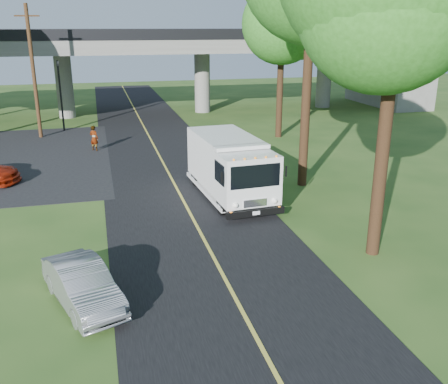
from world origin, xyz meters
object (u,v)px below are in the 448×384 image
object	(u,v)px
utility_pole	(33,71)
tree_right_far	(286,14)
pedestrian	(94,138)
traffic_signal	(60,88)
silver_sedan	(83,285)
step_van	(230,165)

from	to	relation	value
utility_pole	tree_right_far	xyz separation A→B (m)	(16.71, -4.16, 3.71)
utility_pole	pedestrian	distance (m)	7.31
traffic_signal	tree_right_far	xyz separation A→B (m)	(15.21, -6.16, 5.10)
utility_pole	silver_sedan	xyz separation A→B (m)	(3.23, -24.00, -3.98)
traffic_signal	silver_sedan	xyz separation A→B (m)	(1.73, -26.00, -2.58)
utility_pole	silver_sedan	world-z (taller)	utility_pole
tree_right_far	step_van	bearing A→B (deg)	-120.81
tree_right_far	silver_sedan	size ratio (longest dim) A/B	2.93
traffic_signal	pedestrian	xyz separation A→B (m)	(2.20, -7.04, -2.39)
traffic_signal	step_van	world-z (taller)	traffic_signal
utility_pole	pedestrian	world-z (taller)	utility_pole
pedestrian	traffic_signal	bearing A→B (deg)	-35.42
traffic_signal	utility_pole	xyz separation A→B (m)	(-1.50, -2.00, 1.40)
traffic_signal	step_van	size ratio (longest dim) A/B	0.76
silver_sedan	pedestrian	bearing A→B (deg)	68.60
step_van	traffic_signal	bearing A→B (deg)	110.61
traffic_signal	silver_sedan	bearing A→B (deg)	-86.20
silver_sedan	pedestrian	world-z (taller)	pedestrian
step_van	pedestrian	bearing A→B (deg)	114.89
tree_right_far	traffic_signal	bearing A→B (deg)	157.93
traffic_signal	silver_sedan	size ratio (longest dim) A/B	1.39
traffic_signal	pedestrian	size ratio (longest dim) A/B	3.22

